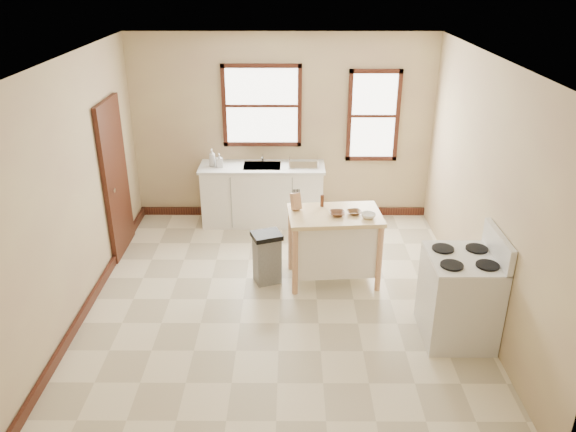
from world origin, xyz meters
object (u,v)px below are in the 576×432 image
object	(u,v)px
bowl_c	(368,216)
gas_stove	(460,286)
kitchen_island	(334,247)
bowl_a	(337,213)
pepper_grinder	(322,201)
knife_block	(296,202)
soap_bottle_b	(219,160)
trash_bin	(267,258)
dish_rack	(303,163)
bowl_b	(354,212)
soap_bottle_a	(212,158)

from	to	relation	value
bowl_c	gas_stove	distance (m)	1.39
kitchen_island	bowl_a	world-z (taller)	bowl_a
pepper_grinder	knife_block	bearing A→B (deg)	-164.16
soap_bottle_b	trash_bin	world-z (taller)	soap_bottle_b
dish_rack	bowl_c	bearing A→B (deg)	-52.33
knife_block	bowl_b	bearing A→B (deg)	-38.55
pepper_grinder	bowl_a	bearing A→B (deg)	-57.54
bowl_a	bowl_c	size ratio (longest dim) A/B	1.08
soap_bottle_b	trash_bin	distance (m)	2.00
soap_bottle_b	dish_rack	world-z (taller)	soap_bottle_b
trash_bin	knife_block	bearing A→B (deg)	6.16
bowl_b	soap_bottle_a	bearing A→B (deg)	138.30
soap_bottle_b	dish_rack	distance (m)	1.24
kitchen_island	pepper_grinder	xyz separation A→B (m)	(-0.14, 0.21, 0.53)
knife_block	trash_bin	distance (m)	0.79
dish_rack	gas_stove	world-z (taller)	gas_stove
soap_bottle_a	kitchen_island	bearing A→B (deg)	-38.33
soap_bottle_b	pepper_grinder	size ratio (longest dim) A/B	1.34
soap_bottle_a	soap_bottle_b	bearing A→B (deg)	-13.75
soap_bottle_a	bowl_a	xyz separation A→B (m)	(1.72, -1.76, -0.11)
soap_bottle_a	bowl_a	bearing A→B (deg)	-38.81
kitchen_island	knife_block	bearing A→B (deg)	160.99
pepper_grinder	trash_bin	world-z (taller)	pepper_grinder
bowl_c	trash_bin	bearing A→B (deg)	176.86
bowl_a	bowl_b	size ratio (longest dim) A/B	1.11
soap_bottle_b	gas_stove	xyz separation A→B (m)	(2.81, -2.83, -0.41)
soap_bottle_a	bowl_a	size ratio (longest dim) A/B	1.38
pepper_grinder	bowl_a	distance (m)	0.32
kitchen_island	bowl_c	world-z (taller)	bowl_c
knife_block	bowl_c	distance (m)	0.90
kitchen_island	bowl_a	xyz separation A→B (m)	(0.03, -0.05, 0.48)
soap_bottle_b	bowl_a	distance (m)	2.35
dish_rack	pepper_grinder	distance (m)	1.50
kitchen_island	bowl_b	size ratio (longest dim) A/B	6.64
dish_rack	bowl_a	xyz separation A→B (m)	(0.37, -1.75, -0.04)
soap_bottle_b	trash_bin	bearing A→B (deg)	-78.85
dish_rack	knife_block	world-z (taller)	knife_block
soap_bottle_b	knife_block	xyz separation A→B (m)	(1.11, -1.54, -0.01)
pepper_grinder	bowl_c	size ratio (longest dim) A/B	0.87
soap_bottle_a	bowl_c	bearing A→B (deg)	-34.44
kitchen_island	pepper_grinder	world-z (taller)	pepper_grinder
kitchen_island	trash_bin	size ratio (longest dim) A/B	1.67
soap_bottle_a	soap_bottle_b	size ratio (longest dim) A/B	1.28
kitchen_island	bowl_c	xyz separation A→B (m)	(0.39, -0.12, 0.48)
pepper_grinder	trash_bin	distance (m)	0.98
knife_block	pepper_grinder	world-z (taller)	knife_block
dish_rack	kitchen_island	distance (m)	1.81
bowl_a	trash_bin	world-z (taller)	bowl_a
knife_block	pepper_grinder	distance (m)	0.34
dish_rack	bowl_b	bearing A→B (deg)	-55.59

